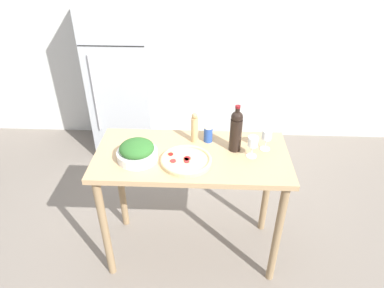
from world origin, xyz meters
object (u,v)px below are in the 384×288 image
(wine_bottle, at_px, (236,130))
(pepper_mill, at_px, (195,128))
(homemade_pizza, at_px, (186,160))
(wine_glass_near, at_px, (253,143))
(wine_glass_far, at_px, (267,136))
(salt_canister, at_px, (208,134))
(refrigerator, at_px, (122,74))
(salad_bowl, at_px, (137,151))

(wine_bottle, bearing_deg, pepper_mill, 161.42)
(homemade_pizza, bearing_deg, pepper_mill, 80.54)
(wine_bottle, relative_size, homemade_pizza, 1.00)
(wine_glass_near, xyz_separation_m, wine_glass_far, (0.10, 0.09, 0.00))
(wine_glass_far, relative_size, salt_canister, 1.22)
(wine_bottle, distance_m, wine_glass_near, 0.14)
(wine_glass_near, distance_m, salt_canister, 0.35)
(wine_bottle, xyz_separation_m, homemade_pizza, (-0.33, -0.17, -0.14))
(refrigerator, xyz_separation_m, wine_glass_near, (1.22, -1.54, 0.15))
(salad_bowl, bearing_deg, wine_glass_far, 10.46)
(wine_glass_near, relative_size, homemade_pizza, 0.45)
(homemade_pizza, bearing_deg, wine_glass_far, 18.82)
(homemade_pizza, height_order, salt_canister, salt_canister)
(wine_bottle, xyz_separation_m, salt_canister, (-0.19, 0.10, -0.10))
(wine_glass_far, bearing_deg, salad_bowl, -169.54)
(refrigerator, height_order, wine_glass_near, refrigerator)
(wine_bottle, distance_m, homemade_pizza, 0.39)
(pepper_mill, xyz_separation_m, salt_canister, (0.10, 0.01, -0.05))
(salad_bowl, height_order, salt_canister, salad_bowl)
(refrigerator, distance_m, homemade_pizza, 1.81)
(pepper_mill, distance_m, salt_canister, 0.11)
(wine_bottle, relative_size, salad_bowl, 1.25)
(wine_bottle, relative_size, salt_canister, 2.75)
(salad_bowl, bearing_deg, pepper_mill, 32.92)
(wine_glass_far, distance_m, salt_canister, 0.41)
(wine_bottle, bearing_deg, salt_canister, 151.63)
(wine_glass_near, bearing_deg, homemade_pizza, -168.16)
(wine_glass_far, bearing_deg, salt_canister, 167.93)
(refrigerator, bearing_deg, wine_glass_far, -47.54)
(pepper_mill, bearing_deg, wine_bottle, -18.58)
(refrigerator, height_order, homemade_pizza, refrigerator)
(homemade_pizza, bearing_deg, wine_glass_near, 11.84)
(wine_glass_near, height_order, wine_glass_far, same)
(wine_glass_near, bearing_deg, salt_canister, 149.01)
(wine_bottle, xyz_separation_m, salad_bowl, (-0.65, -0.14, -0.10))
(refrigerator, relative_size, pepper_mill, 8.01)
(wine_glass_near, relative_size, wine_glass_far, 1.00)
(wine_glass_near, xyz_separation_m, pepper_mill, (-0.39, 0.17, 0.00))
(homemade_pizza, distance_m, salt_canister, 0.31)
(wine_bottle, bearing_deg, refrigerator, 127.26)
(salad_bowl, bearing_deg, wine_bottle, 12.49)
(pepper_mill, height_order, salt_canister, pepper_mill)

